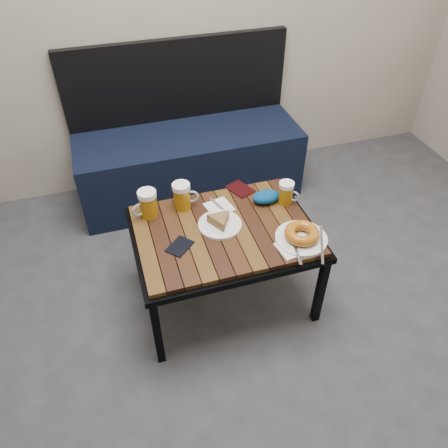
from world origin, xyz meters
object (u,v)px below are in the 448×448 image
object	(u,v)px
bench	(189,156)
plate_bagel	(302,236)
beer_mug_left	(148,204)
passport_burgundy	(240,189)
plate_pie	(220,222)
knit_pouch	(266,197)
cafe_table	(224,236)
beer_mug_centre	(182,196)
beer_mug_right	(286,193)
passport_navy	(180,246)

from	to	relation	value
bench	plate_bagel	distance (m)	1.17
bench	beer_mug_left	distance (m)	0.88
beer_mug_left	passport_burgundy	world-z (taller)	beer_mug_left
plate_pie	passport_burgundy	bearing A→B (deg)	52.76
knit_pouch	cafe_table	bearing A→B (deg)	-152.99
beer_mug_centre	knit_pouch	xyz separation A→B (m)	(0.40, -0.08, -0.04)
cafe_table	knit_pouch	world-z (taller)	knit_pouch
beer_mug_centre	passport_burgundy	xyz separation A→B (m)	(0.31, 0.05, -0.07)
beer_mug_right	plate_pie	xyz separation A→B (m)	(-0.36, -0.07, -0.04)
cafe_table	plate_bagel	distance (m)	0.36
beer_mug_centre	passport_burgundy	size ratio (longest dim) A/B	1.05
passport_navy	plate_pie	bearing A→B (deg)	68.91
passport_navy	knit_pouch	xyz separation A→B (m)	(0.48, 0.19, 0.03)
plate_pie	knit_pouch	bearing A→B (deg)	21.58
beer_mug_centre	plate_bagel	world-z (taller)	beer_mug_centre
beer_mug_left	passport_burgundy	xyz separation A→B (m)	(0.48, 0.07, -0.07)
beer_mug_left	knit_pouch	world-z (taller)	beer_mug_left
beer_mug_right	passport_burgundy	bearing A→B (deg)	174.51
plate_pie	bench	bearing A→B (deg)	86.00
bench	beer_mug_left	world-z (taller)	bench
beer_mug_right	knit_pouch	bearing A→B (deg)	-163.42
beer_mug_centre	knit_pouch	bearing A→B (deg)	-6.68
beer_mug_right	passport_burgundy	xyz separation A→B (m)	(-0.18, 0.16, -0.06)
plate_bagel	passport_navy	bearing A→B (deg)	167.62
plate_bagel	beer_mug_centre	bearing A→B (deg)	139.62
beer_mug_right	plate_pie	world-z (taller)	beer_mug_right
beer_mug_centre	plate_pie	bearing A→B (deg)	-50.15
plate_pie	passport_navy	distance (m)	0.22
knit_pouch	passport_burgundy	bearing A→B (deg)	124.29
beer_mug_right	cafe_table	bearing A→B (deg)	-127.45
cafe_table	plate_bagel	size ratio (longest dim) A/B	2.83
plate_bagel	passport_burgundy	distance (m)	0.46
bench	beer_mug_right	bearing A→B (deg)	-71.01
beer_mug_left	passport_navy	size ratio (longest dim) A/B	1.22
plate_pie	plate_bagel	size ratio (longest dim) A/B	0.68
beer_mug_left	plate_bagel	world-z (taller)	beer_mug_left
bench	beer_mug_right	xyz separation A→B (m)	(0.29, -0.85, 0.26)
cafe_table	beer_mug_right	bearing A→B (deg)	15.63
bench	plate_bagel	bearing A→B (deg)	-77.23
cafe_table	passport_navy	bearing A→B (deg)	-165.33
plate_bagel	plate_pie	bearing A→B (deg)	148.20
plate_bagel	knit_pouch	world-z (taller)	plate_bagel
beer_mug_centre	beer_mug_right	bearing A→B (deg)	-8.43
bench	cafe_table	distance (m)	0.96
plate_bagel	passport_burgundy	xyz separation A→B (m)	(-0.14, 0.43, -0.02)
beer_mug_centre	passport_navy	xyz separation A→B (m)	(-0.08, -0.27, -0.07)
beer_mug_centre	beer_mug_right	world-z (taller)	beer_mug_centre
bench	beer_mug_left	size ratio (longest dim) A/B	10.02
bench	beer_mug_centre	distance (m)	0.81
plate_bagel	beer_mug_left	bearing A→B (deg)	149.27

